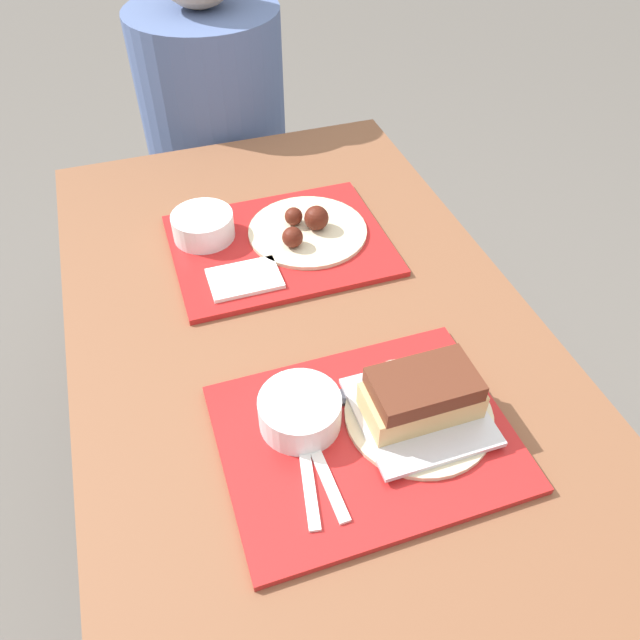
{
  "coord_description": "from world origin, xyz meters",
  "views": [
    {
      "loc": [
        -0.22,
        -0.68,
        1.52
      ],
      "look_at": [
        0.02,
        0.02,
        0.79
      ],
      "focal_mm": 35.0,
      "sensor_mm": 36.0,
      "label": 1
    }
  ],
  "objects_px": {
    "tray_far": "(280,245)",
    "bowl_coleslaw_far": "(203,224)",
    "bowl_coleslaw_near": "(300,410)",
    "wings_plate_far": "(307,228)",
    "brisket_sandwich_plate": "(421,402)",
    "person_seated_across": "(212,101)",
    "tray_near": "(366,437)"
  },
  "relations": [
    {
      "from": "tray_far",
      "to": "bowl_coleslaw_far",
      "type": "distance_m",
      "value": 0.16
    },
    {
      "from": "bowl_coleslaw_near",
      "to": "bowl_coleslaw_far",
      "type": "bearing_deg",
      "value": 95.41
    },
    {
      "from": "bowl_coleslaw_near",
      "to": "bowl_coleslaw_far",
      "type": "distance_m",
      "value": 0.49
    },
    {
      "from": "tray_far",
      "to": "wings_plate_far",
      "type": "bearing_deg",
      "value": 10.68
    },
    {
      "from": "brisket_sandwich_plate",
      "to": "person_seated_across",
      "type": "bearing_deg",
      "value": 94.04
    },
    {
      "from": "bowl_coleslaw_near",
      "to": "wings_plate_far",
      "type": "xyz_separation_m",
      "value": [
        0.15,
        0.44,
        -0.02
      ]
    },
    {
      "from": "bowl_coleslaw_far",
      "to": "tray_near",
      "type": "bearing_deg",
      "value": -76.58
    },
    {
      "from": "tray_far",
      "to": "bowl_coleslaw_near",
      "type": "bearing_deg",
      "value": -101.87
    },
    {
      "from": "bowl_coleslaw_far",
      "to": "wings_plate_far",
      "type": "height_order",
      "value": "wings_plate_far"
    },
    {
      "from": "wings_plate_far",
      "to": "bowl_coleslaw_far",
      "type": "bearing_deg",
      "value": 163.99
    },
    {
      "from": "bowl_coleslaw_near",
      "to": "person_seated_across",
      "type": "height_order",
      "value": "person_seated_across"
    },
    {
      "from": "bowl_coleslaw_near",
      "to": "wings_plate_far",
      "type": "distance_m",
      "value": 0.46
    },
    {
      "from": "bowl_coleslaw_far",
      "to": "brisket_sandwich_plate",
      "type": "bearing_deg",
      "value": -68.16
    },
    {
      "from": "brisket_sandwich_plate",
      "to": "person_seated_across",
      "type": "distance_m",
      "value": 1.14
    },
    {
      "from": "bowl_coleslaw_near",
      "to": "person_seated_across",
      "type": "distance_m",
      "value": 1.09
    },
    {
      "from": "brisket_sandwich_plate",
      "to": "bowl_coleslaw_far",
      "type": "bearing_deg",
      "value": 111.84
    },
    {
      "from": "bowl_coleslaw_far",
      "to": "tray_far",
      "type": "bearing_deg",
      "value": -26.28
    },
    {
      "from": "tray_far",
      "to": "bowl_coleslaw_near",
      "type": "height_order",
      "value": "bowl_coleslaw_near"
    },
    {
      "from": "tray_near",
      "to": "tray_far",
      "type": "bearing_deg",
      "value": 89.26
    },
    {
      "from": "person_seated_across",
      "to": "brisket_sandwich_plate",
      "type": "bearing_deg",
      "value": -85.96
    },
    {
      "from": "wings_plate_far",
      "to": "person_seated_across",
      "type": "height_order",
      "value": "person_seated_across"
    },
    {
      "from": "bowl_coleslaw_near",
      "to": "brisket_sandwich_plate",
      "type": "distance_m",
      "value": 0.18
    },
    {
      "from": "tray_near",
      "to": "bowl_coleslaw_far",
      "type": "distance_m",
      "value": 0.56
    },
    {
      "from": "bowl_coleslaw_far",
      "to": "wings_plate_far",
      "type": "xyz_separation_m",
      "value": [
        0.2,
        -0.06,
        -0.02
      ]
    },
    {
      "from": "bowl_coleslaw_near",
      "to": "tray_near",
      "type": "bearing_deg",
      "value": -31.96
    },
    {
      "from": "tray_near",
      "to": "brisket_sandwich_plate",
      "type": "bearing_deg",
      "value": 4.11
    },
    {
      "from": "wings_plate_far",
      "to": "person_seated_across",
      "type": "relative_size",
      "value": 0.32
    },
    {
      "from": "tray_near",
      "to": "bowl_coleslaw_near",
      "type": "height_order",
      "value": "bowl_coleslaw_near"
    },
    {
      "from": "person_seated_across",
      "to": "bowl_coleslaw_far",
      "type": "bearing_deg",
      "value": -102.8
    },
    {
      "from": "bowl_coleslaw_far",
      "to": "wings_plate_far",
      "type": "bearing_deg",
      "value": -16.01
    },
    {
      "from": "bowl_coleslaw_far",
      "to": "bowl_coleslaw_near",
      "type": "bearing_deg",
      "value": -84.59
    },
    {
      "from": "tray_far",
      "to": "person_seated_across",
      "type": "relative_size",
      "value": 0.56
    }
  ]
}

